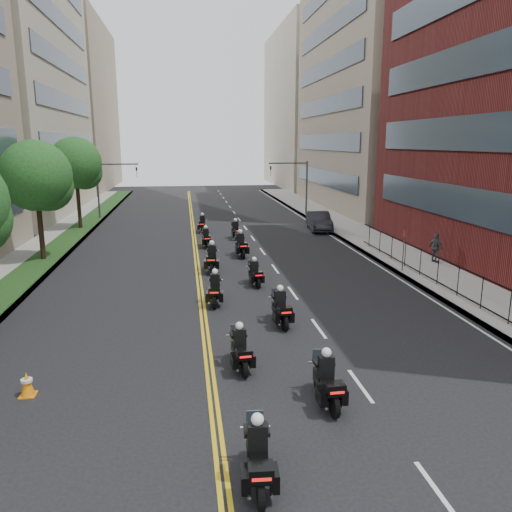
% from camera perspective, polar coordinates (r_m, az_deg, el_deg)
% --- Properties ---
extents(ground, '(160.00, 160.00, 0.00)m').
position_cam_1_polar(ground, '(11.76, 4.57, -26.81)').
color(ground, black).
rests_on(ground, ground).
extents(sidewalk_right, '(4.00, 90.00, 0.15)m').
position_cam_1_polar(sidewalk_right, '(37.38, 14.20, 1.03)').
color(sidewalk_right, gray).
rests_on(sidewalk_right, ground).
extents(sidewalk_left, '(4.00, 90.00, 0.15)m').
position_cam_1_polar(sidewalk_left, '(36.00, -23.91, -0.14)').
color(sidewalk_left, gray).
rests_on(sidewalk_left, ground).
extents(grass_strip, '(2.00, 90.00, 0.04)m').
position_cam_1_polar(grass_strip, '(35.77, -22.69, 0.05)').
color(grass_strip, '#1C3B15').
rests_on(grass_strip, sidewalk_left).
extents(building_right_tan, '(15.11, 28.00, 30.00)m').
position_cam_1_polar(building_right_tan, '(61.96, 15.16, 19.43)').
color(building_right_tan, gray).
rests_on(building_right_tan, ground).
extents(building_right_far, '(15.00, 28.00, 26.00)m').
position_cam_1_polar(building_right_far, '(90.13, 7.33, 16.30)').
color(building_right_far, '#A9A188').
rests_on(building_right_far, ground).
extents(building_left_far, '(16.00, 28.00, 26.00)m').
position_cam_1_polar(building_left_far, '(89.23, -21.87, 15.54)').
color(building_left_far, gray).
rests_on(building_left_far, ground).
extents(iron_fence, '(0.05, 28.00, 1.50)m').
position_cam_1_polar(iron_fence, '(25.46, 23.21, -3.21)').
color(iron_fence, black).
rests_on(iron_fence, sidewalk_right).
extents(street_trees, '(4.40, 38.40, 7.98)m').
position_cam_1_polar(street_trees, '(28.93, -26.33, 6.87)').
color(street_trees, '#2E2214').
rests_on(street_trees, ground).
extents(traffic_signal_right, '(4.09, 0.20, 5.60)m').
position_cam_1_polar(traffic_signal_right, '(52.26, 4.79, 8.68)').
color(traffic_signal_right, '#3F3F44').
rests_on(traffic_signal_right, ground).
extents(traffic_signal_left, '(4.09, 0.20, 5.60)m').
position_cam_1_polar(traffic_signal_left, '(51.49, -16.61, 8.13)').
color(traffic_signal_left, '#3F3F44').
rests_on(traffic_signal_left, ground).
extents(motorcycle_0, '(0.58, 2.30, 1.70)m').
position_cam_1_polar(motorcycle_0, '(11.91, 0.22, -22.15)').
color(motorcycle_0, black).
rests_on(motorcycle_0, ground).
extents(motorcycle_1, '(0.53, 2.31, 1.70)m').
position_cam_1_polar(motorcycle_1, '(15.11, 8.11, -14.14)').
color(motorcycle_1, black).
rests_on(motorcycle_1, ground).
extents(motorcycle_2, '(0.58, 2.19, 1.62)m').
position_cam_1_polar(motorcycle_2, '(17.12, -1.80, -10.76)').
color(motorcycle_2, black).
rests_on(motorcycle_2, ground).
extents(motorcycle_3, '(0.57, 2.30, 1.70)m').
position_cam_1_polar(motorcycle_3, '(21.01, 2.84, -6.11)').
color(motorcycle_3, black).
rests_on(motorcycle_3, ground).
extents(motorcycle_4, '(0.65, 2.29, 1.69)m').
position_cam_1_polar(motorcycle_4, '(23.67, -4.70, -3.94)').
color(motorcycle_4, black).
rests_on(motorcycle_4, ground).
extents(motorcycle_5, '(0.60, 2.08, 1.54)m').
position_cam_1_polar(motorcycle_5, '(26.66, -0.14, -2.10)').
color(motorcycle_5, black).
rests_on(motorcycle_5, ground).
extents(motorcycle_6, '(0.70, 2.51, 1.85)m').
position_cam_1_polar(motorcycle_6, '(29.59, -5.05, -0.39)').
color(motorcycle_6, black).
rests_on(motorcycle_6, ground).
extents(motorcycle_7, '(0.65, 2.48, 1.83)m').
position_cam_1_polar(motorcycle_7, '(33.35, -1.76, 1.15)').
color(motorcycle_7, black).
rests_on(motorcycle_7, ground).
extents(motorcycle_8, '(0.57, 2.16, 1.60)m').
position_cam_1_polar(motorcycle_8, '(36.53, -5.74, 1.98)').
color(motorcycle_8, black).
rests_on(motorcycle_8, ground).
extents(motorcycle_9, '(0.64, 2.22, 1.64)m').
position_cam_1_polar(motorcycle_9, '(39.46, -2.33, 2.88)').
color(motorcycle_9, black).
rests_on(motorcycle_9, ground).
extents(motorcycle_10, '(0.62, 2.23, 1.64)m').
position_cam_1_polar(motorcycle_10, '(42.76, -6.14, 3.60)').
color(motorcycle_10, black).
rests_on(motorcycle_10, ground).
extents(parked_sedan, '(2.20, 5.05, 1.61)m').
position_cam_1_polar(parked_sedan, '(43.69, 7.23, 3.98)').
color(parked_sedan, black).
rests_on(parked_sedan, ground).
extents(pedestrian_c, '(0.73, 1.17, 1.85)m').
position_cam_1_polar(pedestrian_c, '(33.03, 19.86, 0.89)').
color(pedestrian_c, '#47464E').
rests_on(pedestrian_c, sidewalk_right).
extents(traffic_cone, '(0.46, 0.46, 0.77)m').
position_cam_1_polar(traffic_cone, '(17.01, -24.70, -13.15)').
color(traffic_cone, orange).
rests_on(traffic_cone, ground).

